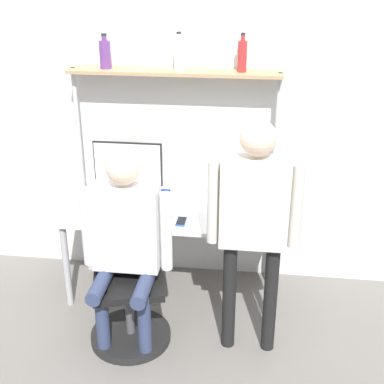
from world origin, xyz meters
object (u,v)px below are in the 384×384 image
(bottle_purple, at_px, (105,54))
(monitor, at_px, (128,168))
(person_standing, at_px, (254,211))
(person_seated, at_px, (125,235))
(laptop, at_px, (151,209))
(bottle_clear, at_px, (179,54))
(office_chair, at_px, (129,301))
(cell_phone, at_px, (181,221))
(bottle_red, at_px, (242,55))

(bottle_purple, bearing_deg, monitor, -15.26)
(person_standing, bearing_deg, bottle_purple, 143.77)
(person_seated, relative_size, bottle_purple, 5.62)
(laptop, xyz_separation_m, bottle_clear, (0.16, 0.35, 1.06))
(office_chair, bearing_deg, laptop, 80.31)
(cell_phone, distance_m, bottle_red, 1.25)
(cell_phone, bearing_deg, monitor, 141.23)
(person_seated, bearing_deg, bottle_clear, 75.05)
(monitor, height_order, person_standing, person_standing)
(office_chair, relative_size, bottle_red, 3.52)
(person_standing, bearing_deg, monitor, 141.48)
(monitor, relative_size, bottle_red, 2.01)
(person_standing, xyz_separation_m, bottle_red, (-0.14, 0.83, 0.81))
(monitor, bearing_deg, laptop, -52.56)
(laptop, bearing_deg, bottle_clear, 65.39)
(cell_phone, height_order, bottle_purple, bottle_purple)
(monitor, bearing_deg, bottle_purple, 164.74)
(person_standing, relative_size, bottle_clear, 6.04)
(person_standing, distance_m, bottle_clear, 1.30)
(person_seated, xyz_separation_m, bottle_purple, (-0.31, 0.87, 1.00))
(monitor, height_order, bottle_purple, bottle_purple)
(monitor, xyz_separation_m, person_seated, (0.17, -0.83, -0.14))
(laptop, bearing_deg, office_chair, -99.69)
(person_standing, distance_m, bottle_red, 1.17)
(cell_phone, height_order, office_chair, office_chair)
(office_chair, bearing_deg, bottle_red, 49.93)
(laptop, bearing_deg, person_standing, -32.24)
(person_seated, xyz_separation_m, bottle_red, (0.68, 0.87, 1.01))
(cell_phone, bearing_deg, office_chair, -127.56)
(person_seated, xyz_separation_m, person_standing, (0.82, 0.04, 0.20))
(monitor, xyz_separation_m, person_standing, (0.99, -0.79, 0.07))
(person_seated, relative_size, bottle_clear, 5.20)
(monitor, relative_size, person_standing, 0.33)
(monitor, bearing_deg, person_standing, -38.52)
(cell_phone, bearing_deg, bottle_clear, 99.30)
(person_seated, bearing_deg, bottle_purple, 109.72)
(person_seated, relative_size, person_standing, 0.86)
(monitor, height_order, bottle_clear, bottle_clear)
(bottle_red, bearing_deg, cell_phone, -132.33)
(cell_phone, distance_m, bottle_clear, 1.20)
(laptop, xyz_separation_m, cell_phone, (0.23, -0.06, -0.05))
(cell_phone, bearing_deg, person_standing, -38.29)
(cell_phone, distance_m, person_seated, 0.55)
(monitor, bearing_deg, bottle_clear, 5.24)
(laptop, xyz_separation_m, office_chair, (-0.08, -0.47, -0.49))
(cell_phone, xyz_separation_m, office_chair, (-0.31, -0.40, -0.43))
(monitor, relative_size, bottle_purple, 2.18)
(laptop, height_order, bottle_clear, bottle_clear)
(bottle_clear, xyz_separation_m, bottle_red, (0.45, -0.00, 0.00))
(monitor, distance_m, office_chair, 1.05)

